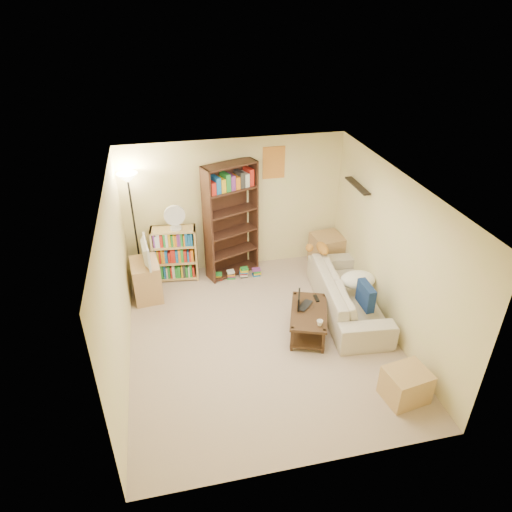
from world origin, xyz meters
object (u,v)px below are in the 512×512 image
desk_fan (175,218)px  floor_lamp (130,197)px  tv_stand (146,280)px  short_bookshelf (175,254)px  television (142,252)px  tall_bookshelf (231,219)px  coffee_table (308,319)px  end_cabinet (406,385)px  sofa (348,294)px  tabby_cat (320,248)px  mug (320,323)px  laptop (308,306)px  side_table (327,250)px

desk_fan → floor_lamp: floor_lamp is taller
tv_stand → short_bookshelf: size_ratio=0.67×
television → tall_bookshelf: (1.58, 0.45, 0.25)m
coffee_table → end_cabinet: 1.74m
sofa → television: bearing=76.3°
tabby_cat → mug: tabby_cat is taller
mug → tv_stand: (-2.47, 1.92, -0.13)m
laptop → floor_lamp: 3.45m
tabby_cat → laptop: tabby_cat is taller
laptop → tall_bookshelf: (-0.85, 1.91, 0.69)m
side_table → end_cabinet: (-0.16, -3.43, -0.09)m
laptop → mug: 0.46m
laptop → floor_lamp: bearing=95.6°
sofa → end_cabinet: 1.96m
floor_lamp → mug: bearing=-43.7°
laptop → end_cabinet: (0.83, -1.62, -0.22)m
sofa → floor_lamp: (-3.35, 1.65, 1.34)m
tabby_cat → mug: size_ratio=3.90×
tabby_cat → floor_lamp: bearing=166.2°
desk_fan → end_cabinet: (2.67, -3.53, -1.03)m
floor_lamp → end_cabinet: (3.36, -3.61, -1.44)m
mug → floor_lamp: bearing=136.3°
tabby_cat → floor_lamp: size_ratio=0.24×
sofa → desk_fan: size_ratio=4.94×
tv_stand → television: 0.55m
coffee_table → tall_bookshelf: bearing=132.1°
tabby_cat → desk_fan: (-2.45, 0.69, 0.53)m
mug → side_table: size_ratio=0.21×
laptop → side_table: side_table is taller
tabby_cat → floor_lamp: (-3.14, 0.77, 0.93)m
floor_lamp → laptop: bearing=-38.2°
sofa → television: television is taller
tabby_cat → television: television is taller
mug → desk_fan: desk_fan is taller
sofa → floor_lamp: 3.97m
sofa → tabby_cat: bearing=18.6°
television → tall_bookshelf: size_ratio=0.33×
end_cabinet → laptop: bearing=117.1°
tall_bookshelf → tv_stand: bearing=174.9°
laptop → television: 2.87m
laptop → television: size_ratio=0.53×
short_bookshelf → side_table: (2.88, -0.15, -0.20)m
mug → short_bookshelf: (-1.93, 2.42, 0.04)m
short_bookshelf → end_cabinet: (2.72, -3.58, -0.29)m
tall_bookshelf → floor_lamp: tall_bookshelf is taller
tabby_cat → floor_lamp: floor_lamp is taller
short_bookshelf → end_cabinet: 4.50m
tabby_cat → tall_bookshelf: size_ratio=0.24×
desk_fan → end_cabinet: 4.54m
television → tabby_cat: bearing=-100.5°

